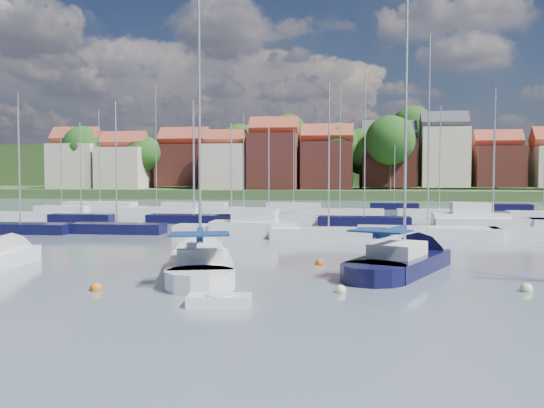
# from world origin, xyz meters

# --- Properties ---
(ground) EXTENTS (260.00, 260.00, 0.00)m
(ground) POSITION_xyz_m (0.00, 40.00, 0.00)
(ground) COLOR #44525D
(ground) RESTS_ON ground
(sailboat_left) EXTENTS (3.64, 10.59, 14.18)m
(sailboat_left) POSITION_xyz_m (-16.82, 3.34, 0.36)
(sailboat_left) COLOR silver
(sailboat_left) RESTS_ON ground
(sailboat_centre) EXTENTS (5.89, 12.06, 15.84)m
(sailboat_centre) POSITION_xyz_m (-5.29, 2.87, 0.35)
(sailboat_centre) COLOR silver
(sailboat_centre) RESTS_ON ground
(sailboat_navy) EXTENTS (7.53, 12.01, 16.26)m
(sailboat_navy) POSITION_xyz_m (5.60, 5.34, 0.35)
(sailboat_navy) COLOR black
(sailboat_navy) RESTS_ON ground
(tender) EXTENTS (2.60, 1.47, 0.53)m
(tender) POSITION_xyz_m (-2.43, -5.14, 0.21)
(tender) COLOR silver
(tender) RESTS_ON ground
(buoy_b) EXTENTS (0.54, 0.54, 0.54)m
(buoy_b) POSITION_xyz_m (-8.41, -2.95, 0.00)
(buoy_b) COLOR #D85914
(buoy_b) RESTS_ON ground
(buoy_c) EXTENTS (0.53, 0.53, 0.53)m
(buoy_c) POSITION_xyz_m (-4.45, -0.93, 0.00)
(buoy_c) COLOR #D85914
(buoy_c) RESTS_ON ground
(buoy_d) EXTENTS (0.47, 0.47, 0.47)m
(buoy_d) POSITION_xyz_m (2.10, -1.95, 0.00)
(buoy_d) COLOR beige
(buoy_d) RESTS_ON ground
(buoy_e) EXTENTS (0.49, 0.49, 0.49)m
(buoy_e) POSITION_xyz_m (0.74, 5.71, 0.00)
(buoy_e) COLOR #D85914
(buoy_e) RESTS_ON ground
(buoy_f) EXTENTS (0.53, 0.53, 0.53)m
(buoy_f) POSITION_xyz_m (10.00, -0.56, 0.00)
(buoy_f) COLOR beige
(buoy_f) RESTS_ON ground
(marina_field) EXTENTS (79.62, 41.41, 15.93)m
(marina_field) POSITION_xyz_m (1.91, 35.15, 0.43)
(marina_field) COLOR silver
(marina_field) RESTS_ON ground
(far_shore_town) EXTENTS (212.46, 90.00, 22.27)m
(far_shore_town) POSITION_xyz_m (2.23, 132.67, 4.61)
(far_shore_town) COLOR #3B5329
(far_shore_town) RESTS_ON ground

